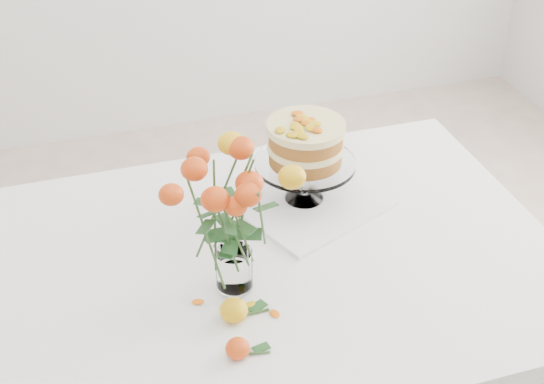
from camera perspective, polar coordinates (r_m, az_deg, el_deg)
The scene contains 9 objects.
table at distance 1.72m, azimuth -2.25°, elevation -7.36°, with size 1.43×0.93×0.76m.
napkin at distance 1.85m, azimuth 2.43°, elevation -0.57°, with size 0.32×0.32×0.01m, color white.
cake_stand at distance 1.77m, azimuth 2.54°, elevation 3.42°, with size 0.24×0.24×0.22m.
rose_vase at distance 1.46m, azimuth -3.07°, elevation -0.56°, with size 0.30×0.30×0.39m.
loose_rose_near at distance 1.52m, azimuth -2.88°, elevation -8.89°, with size 0.10×0.06×0.05m.
loose_rose_far at distance 1.45m, azimuth -2.58°, elevation -11.69°, with size 0.08×0.05×0.04m.
stray_petal_a at distance 1.57m, azimuth -5.59°, elevation -8.24°, with size 0.03×0.02×0.00m, color gold.
stray_petal_b at distance 1.56m, azimuth -1.65°, elevation -8.49°, with size 0.03×0.02×0.00m, color gold.
stray_petal_c at distance 1.54m, azimuth 0.21°, elevation -9.16°, with size 0.03×0.02×0.00m, color gold.
Camera 1 is at (-0.32, -1.25, 1.82)m, focal length 50.00 mm.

